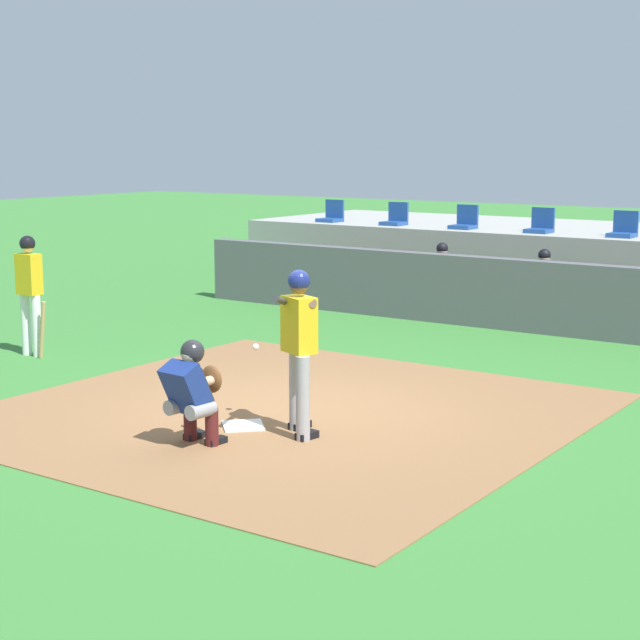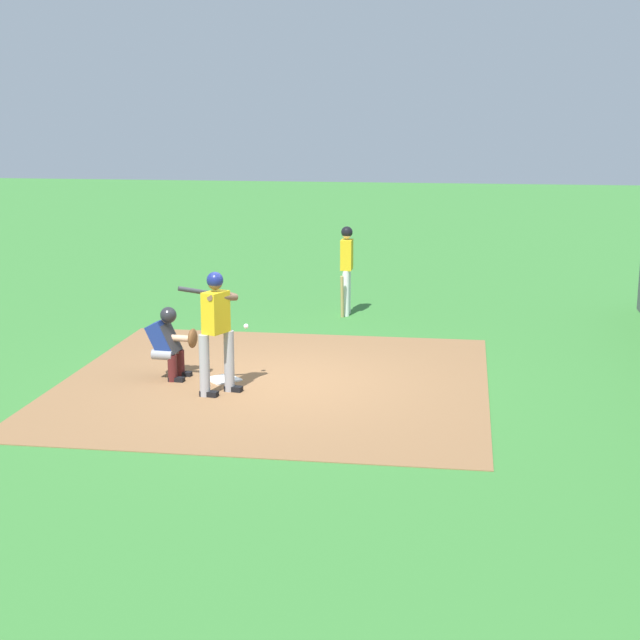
% 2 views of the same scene
% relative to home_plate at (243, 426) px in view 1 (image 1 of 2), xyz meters
% --- Properties ---
extents(ground_plane, '(80.00, 80.00, 0.00)m').
position_rel_home_plate_xyz_m(ground_plane, '(0.00, 0.80, -0.02)').
color(ground_plane, '#387A33').
extents(dirt_infield, '(6.40, 6.40, 0.01)m').
position_rel_home_plate_xyz_m(dirt_infield, '(0.00, 0.80, -0.02)').
color(dirt_infield, olive).
rests_on(dirt_infield, ground).
extents(home_plate, '(0.62, 0.62, 0.02)m').
position_rel_home_plate_xyz_m(home_plate, '(0.00, 0.00, 0.00)').
color(home_plate, white).
rests_on(home_plate, dirt_infield).
extents(batter_at_plate, '(0.58, 0.88, 1.80)m').
position_rel_home_plate_xyz_m(batter_at_plate, '(0.69, 0.10, 1.01)').
color(batter_at_plate, '#99999E').
rests_on(batter_at_plate, ground).
extents(catcher_crouched, '(0.50, 1.55, 1.13)m').
position_rel_home_plate_xyz_m(catcher_crouched, '(0.01, -0.82, 0.59)').
color(catcher_crouched, gray).
rests_on(catcher_crouched, ground).
extents(on_deck_batter, '(0.58, 0.23, 1.79)m').
position_rel_home_plate_xyz_m(on_deck_batter, '(-5.03, 1.27, 1.00)').
color(on_deck_batter, silver).
rests_on(on_deck_batter, ground).
extents(dugout_wall, '(13.00, 0.30, 1.20)m').
position_rel_home_plate_xyz_m(dugout_wall, '(0.00, 7.30, 0.58)').
color(dugout_wall, '#59595E').
rests_on(dugout_wall, ground).
extents(dugout_bench, '(11.80, 0.44, 0.45)m').
position_rel_home_plate_xyz_m(dugout_bench, '(0.00, 8.30, 0.20)').
color(dugout_bench, olive).
rests_on(dugout_bench, ground).
extents(dugout_player_0, '(0.49, 0.70, 1.30)m').
position_rel_home_plate_xyz_m(dugout_player_0, '(-1.93, 8.14, 0.65)').
color(dugout_player_0, '#939399').
rests_on(dugout_player_0, ground).
extents(dugout_player_1, '(0.49, 0.70, 1.30)m').
position_rel_home_plate_xyz_m(dugout_player_1, '(0.07, 8.14, 0.65)').
color(dugout_player_1, '#939399').
rests_on(dugout_player_1, ground).
extents(stands_platform, '(15.00, 4.40, 1.40)m').
position_rel_home_plate_xyz_m(stands_platform, '(0.00, 11.70, 0.68)').
color(stands_platform, '#9E9E99').
rests_on(stands_platform, ground).
extents(stadium_seat_0, '(0.46, 0.46, 0.48)m').
position_rel_home_plate_xyz_m(stadium_seat_0, '(-5.69, 10.18, 1.51)').
color(stadium_seat_0, '#1E478C').
rests_on(stadium_seat_0, stands_platform).
extents(stadium_seat_1, '(0.46, 0.46, 0.48)m').
position_rel_home_plate_xyz_m(stadium_seat_1, '(-4.06, 10.18, 1.51)').
color(stadium_seat_1, '#1E478C').
rests_on(stadium_seat_1, stands_platform).
extents(stadium_seat_2, '(0.46, 0.46, 0.48)m').
position_rel_home_plate_xyz_m(stadium_seat_2, '(-2.44, 10.18, 1.51)').
color(stadium_seat_2, '#1E478C').
rests_on(stadium_seat_2, stands_platform).
extents(stadium_seat_3, '(0.46, 0.46, 0.48)m').
position_rel_home_plate_xyz_m(stadium_seat_3, '(-0.81, 10.18, 1.51)').
color(stadium_seat_3, '#1E478C').
rests_on(stadium_seat_3, stands_platform).
extents(stadium_seat_4, '(0.46, 0.46, 0.48)m').
position_rel_home_plate_xyz_m(stadium_seat_4, '(0.81, 10.18, 1.51)').
color(stadium_seat_4, '#1E478C').
rests_on(stadium_seat_4, stands_platform).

